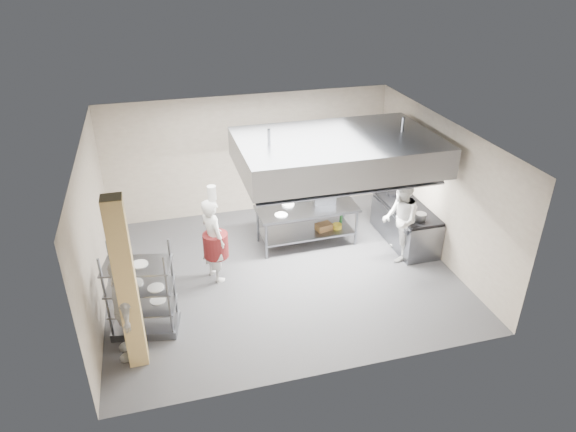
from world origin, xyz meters
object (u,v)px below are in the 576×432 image
object	(u,v)px
island	(307,225)
griddle	(324,197)
pass_rack	(141,291)
chef_line	(400,220)
stockpot	(410,210)
cooking_range	(405,224)
chef_head	(213,240)
chef_plating	(125,308)

from	to	relation	value
island	griddle	xyz separation A→B (m)	(0.46, 0.17, 0.57)
pass_rack	chef_line	xyz separation A→B (m)	(5.36, 1.03, 0.08)
pass_rack	griddle	distance (m)	4.70
stockpot	griddle	bearing A→B (deg)	147.39
cooking_range	stockpot	bearing A→B (deg)	-108.00
island	cooking_range	bearing A→B (deg)	-13.81
chef_head	chef_line	world-z (taller)	chef_line
pass_rack	stockpot	distance (m)	5.86
chef_plating	island	bearing A→B (deg)	121.35
pass_rack	stockpot	size ratio (longest dim) A/B	6.09
chef_head	chef_plating	bearing A→B (deg)	115.19
island	chef_plating	xyz separation A→B (m)	(-3.88, -2.67, 0.48)
cooking_range	chef_plating	size ratio (longest dim) A/B	1.07
island	chef_plating	world-z (taller)	chef_plating
cooking_range	chef_line	size ratio (longest dim) A/B	1.09
chef_plating	chef_line	bearing A→B (deg)	102.45
pass_rack	stockpot	bearing A→B (deg)	23.95
cooking_range	stockpot	size ratio (longest dim) A/B	7.23
island	chef_head	size ratio (longest dim) A/B	1.25
island	chef_plating	distance (m)	4.74
stockpot	chef_line	bearing A→B (deg)	-146.88
chef_plating	stockpot	xyz separation A→B (m)	(5.96, 1.81, 0.07)
pass_rack	griddle	size ratio (longest dim) A/B	3.55
chef_head	chef_plating	xyz separation A→B (m)	(-1.66, -1.83, 0.03)
chef_line	chef_plating	size ratio (longest dim) A/B	0.99
pass_rack	chef_line	distance (m)	5.46
pass_rack	chef_head	bearing A→B (deg)	53.49
cooking_range	griddle	world-z (taller)	griddle
chef_plating	griddle	world-z (taller)	chef_plating
stockpot	chef_plating	bearing A→B (deg)	-163.14
pass_rack	chef_plating	world-z (taller)	chef_plating
pass_rack	griddle	bearing A→B (deg)	40.83
pass_rack	griddle	xyz separation A→B (m)	(4.09, 2.30, 0.18)
chef_head	griddle	xyz separation A→B (m)	(2.67, 1.02, 0.12)
pass_rack	cooking_range	bearing A→B (deg)	27.19
island	cooking_range	xyz separation A→B (m)	(2.20, -0.49, -0.04)
island	chef_head	distance (m)	2.41
chef_head	chef_plating	size ratio (longest dim) A/B	0.97
pass_rack	chef_plating	bearing A→B (deg)	-102.31
island	griddle	distance (m)	0.75
chef_head	stockpot	xyz separation A→B (m)	(4.29, -0.02, 0.09)
pass_rack	cooking_range	size ratio (longest dim) A/B	0.84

